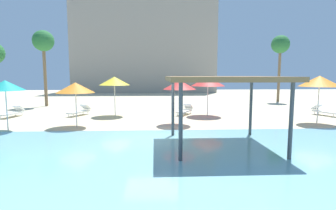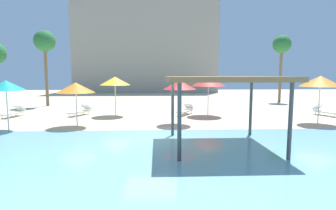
{
  "view_description": "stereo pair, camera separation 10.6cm",
  "coord_description": "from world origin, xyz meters",
  "px_view_note": "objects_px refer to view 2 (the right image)",
  "views": [
    {
      "loc": [
        0.16,
        -12.0,
        2.9
      ],
      "look_at": [
        0.86,
        2.0,
        1.3
      ],
      "focal_mm": 28.15,
      "sensor_mm": 36.0,
      "label": 1
    },
    {
      "loc": [
        0.27,
        -12.0,
        2.9
      ],
      "look_at": [
        0.86,
        2.0,
        1.3
      ],
      "focal_mm": 28.15,
      "sensor_mm": 36.0,
      "label": 2
    }
  ],
  "objects_px": {
    "beach_umbrella_red_4": "(180,85)",
    "beach_umbrella_yellow_5": "(115,81)",
    "shade_pavilion": "(222,81)",
    "lounge_chair_4": "(14,112)",
    "beach_umbrella_orange_0": "(320,81)",
    "beach_umbrella_red_1": "(208,81)",
    "beach_umbrella_teal_6": "(6,85)",
    "lounge_chair_0": "(325,111)",
    "palm_tree_0": "(45,43)",
    "palm_tree_2": "(282,46)",
    "lounge_chair_3": "(81,111)",
    "lounge_chair_1": "(186,110)",
    "beach_umbrella_orange_2": "(76,88)"
  },
  "relations": [
    {
      "from": "beach_umbrella_teal_6",
      "to": "palm_tree_0",
      "type": "distance_m",
      "value": 11.82
    },
    {
      "from": "beach_umbrella_teal_6",
      "to": "lounge_chair_3",
      "type": "xyz_separation_m",
      "value": [
        2.31,
        5.13,
        -2.03
      ]
    },
    {
      "from": "beach_umbrella_teal_6",
      "to": "lounge_chair_1",
      "type": "distance_m",
      "value": 11.39
    },
    {
      "from": "beach_umbrella_red_4",
      "to": "palm_tree_0",
      "type": "bearing_deg",
      "value": 140.12
    },
    {
      "from": "beach_umbrella_red_4",
      "to": "beach_umbrella_teal_6",
      "type": "bearing_deg",
      "value": -171.54
    },
    {
      "from": "lounge_chair_1",
      "to": "lounge_chair_3",
      "type": "xyz_separation_m",
      "value": [
        -7.64,
        -0.04,
        0.0
      ]
    },
    {
      "from": "beach_umbrella_yellow_5",
      "to": "beach_umbrella_teal_6",
      "type": "height_order",
      "value": "beach_umbrella_yellow_5"
    },
    {
      "from": "shade_pavilion",
      "to": "lounge_chair_1",
      "type": "xyz_separation_m",
      "value": [
        -0.49,
        8.74,
        -2.34
      ]
    },
    {
      "from": "beach_umbrella_red_1",
      "to": "shade_pavilion",
      "type": "bearing_deg",
      "value": -97.31
    },
    {
      "from": "lounge_chair_3",
      "to": "palm_tree_2",
      "type": "bearing_deg",
      "value": 142.45
    },
    {
      "from": "shade_pavilion",
      "to": "palm_tree_2",
      "type": "height_order",
      "value": "palm_tree_2"
    },
    {
      "from": "beach_umbrella_red_4",
      "to": "palm_tree_2",
      "type": "height_order",
      "value": "palm_tree_2"
    },
    {
      "from": "palm_tree_0",
      "to": "lounge_chair_0",
      "type": "bearing_deg",
      "value": -16.96
    },
    {
      "from": "beach_umbrella_red_1",
      "to": "beach_umbrella_teal_6",
      "type": "distance_m",
      "value": 12.34
    },
    {
      "from": "beach_umbrella_yellow_5",
      "to": "lounge_chair_0",
      "type": "height_order",
      "value": "beach_umbrella_yellow_5"
    },
    {
      "from": "shade_pavilion",
      "to": "lounge_chair_0",
      "type": "xyz_separation_m",
      "value": [
        9.45,
        7.81,
        -2.34
      ]
    },
    {
      "from": "beach_umbrella_red_1",
      "to": "beach_umbrella_teal_6",
      "type": "bearing_deg",
      "value": -158.42
    },
    {
      "from": "shade_pavilion",
      "to": "lounge_chair_3",
      "type": "bearing_deg",
      "value": 133.03
    },
    {
      "from": "lounge_chair_0",
      "to": "palm_tree_2",
      "type": "xyz_separation_m",
      "value": [
        1.27,
        9.76,
        5.63
      ]
    },
    {
      "from": "lounge_chair_0",
      "to": "palm_tree_2",
      "type": "distance_m",
      "value": 11.34
    },
    {
      "from": "lounge_chair_3",
      "to": "palm_tree_2",
      "type": "xyz_separation_m",
      "value": [
        18.84,
        8.87,
        5.63
      ]
    },
    {
      "from": "lounge_chair_1",
      "to": "beach_umbrella_orange_2",
      "type": "bearing_deg",
      "value": -27.94
    },
    {
      "from": "beach_umbrella_teal_6",
      "to": "lounge_chair_0",
      "type": "distance_m",
      "value": 20.43
    },
    {
      "from": "beach_umbrella_teal_6",
      "to": "lounge_chair_0",
      "type": "height_order",
      "value": "beach_umbrella_teal_6"
    },
    {
      "from": "lounge_chair_4",
      "to": "beach_umbrella_teal_6",
      "type": "bearing_deg",
      "value": 34.6
    },
    {
      "from": "shade_pavilion",
      "to": "beach_umbrella_teal_6",
      "type": "xyz_separation_m",
      "value": [
        -10.43,
        3.57,
        -0.31
      ]
    },
    {
      "from": "beach_umbrella_red_1",
      "to": "beach_umbrella_teal_6",
      "type": "relative_size",
      "value": 1.06
    },
    {
      "from": "beach_umbrella_orange_2",
      "to": "shade_pavilion",
      "type": "bearing_deg",
      "value": -31.99
    },
    {
      "from": "palm_tree_2",
      "to": "lounge_chair_0",
      "type": "bearing_deg",
      "value": -97.39
    },
    {
      "from": "palm_tree_0",
      "to": "palm_tree_2",
      "type": "bearing_deg",
      "value": 7.14
    },
    {
      "from": "beach_umbrella_orange_2",
      "to": "lounge_chair_3",
      "type": "distance_m",
      "value": 4.75
    },
    {
      "from": "lounge_chair_1",
      "to": "lounge_chair_4",
      "type": "bearing_deg",
      "value": -58.42
    },
    {
      "from": "lounge_chair_0",
      "to": "lounge_chair_3",
      "type": "distance_m",
      "value": 17.6
    },
    {
      "from": "lounge_chair_3",
      "to": "beach_umbrella_orange_0",
      "type": "bearing_deg",
      "value": 102.34
    },
    {
      "from": "palm_tree_0",
      "to": "beach_umbrella_red_1",
      "type": "bearing_deg",
      "value": -25.09
    },
    {
      "from": "beach_umbrella_red_4",
      "to": "beach_umbrella_yellow_5",
      "type": "relative_size",
      "value": 0.94
    },
    {
      "from": "palm_tree_0",
      "to": "lounge_chair_4",
      "type": "bearing_deg",
      "value": -87.43
    },
    {
      "from": "shade_pavilion",
      "to": "lounge_chair_0",
      "type": "height_order",
      "value": "shade_pavilion"
    },
    {
      "from": "lounge_chair_0",
      "to": "palm_tree_0",
      "type": "height_order",
      "value": "palm_tree_0"
    },
    {
      "from": "palm_tree_2",
      "to": "beach_umbrella_teal_6",
      "type": "bearing_deg",
      "value": -146.5
    },
    {
      "from": "beach_umbrella_orange_2",
      "to": "palm_tree_0",
      "type": "distance_m",
      "value": 12.22
    },
    {
      "from": "beach_umbrella_orange_0",
      "to": "lounge_chair_4",
      "type": "height_order",
      "value": "beach_umbrella_orange_0"
    },
    {
      "from": "beach_umbrella_orange_0",
      "to": "beach_umbrella_red_4",
      "type": "distance_m",
      "value": 8.27
    },
    {
      "from": "beach_umbrella_yellow_5",
      "to": "palm_tree_0",
      "type": "height_order",
      "value": "palm_tree_0"
    },
    {
      "from": "shade_pavilion",
      "to": "lounge_chair_3",
      "type": "xyz_separation_m",
      "value": [
        -8.13,
        8.7,
        -2.34
      ]
    },
    {
      "from": "shade_pavilion",
      "to": "lounge_chair_4",
      "type": "xyz_separation_m",
      "value": [
        -12.57,
        8.24,
        -2.34
      ]
    },
    {
      "from": "shade_pavilion",
      "to": "beach_umbrella_teal_6",
      "type": "bearing_deg",
      "value": 161.1
    },
    {
      "from": "shade_pavilion",
      "to": "beach_umbrella_red_1",
      "type": "distance_m",
      "value": 8.18
    },
    {
      "from": "lounge_chair_4",
      "to": "palm_tree_2",
      "type": "xyz_separation_m",
      "value": [
        23.29,
        9.33,
        5.63
      ]
    },
    {
      "from": "shade_pavilion",
      "to": "beach_umbrella_orange_0",
      "type": "distance_m",
      "value": 8.42
    }
  ]
}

